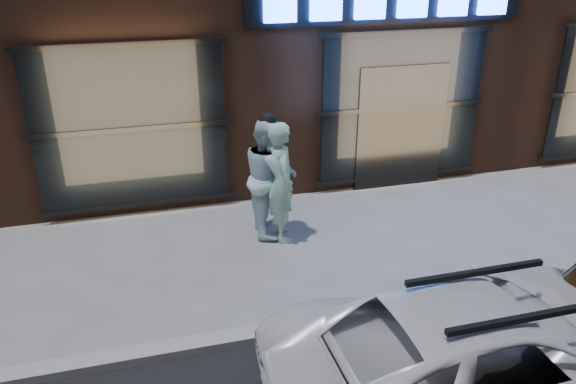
% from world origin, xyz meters
% --- Properties ---
extents(ground, '(90.00, 90.00, 0.00)m').
position_xyz_m(ground, '(0.00, 0.00, 0.00)').
color(ground, slate).
rests_on(ground, ground).
extents(curb, '(60.00, 0.25, 0.12)m').
position_xyz_m(curb, '(0.00, 0.00, 0.06)').
color(curb, gray).
rests_on(curb, ground).
extents(man_bowtie, '(0.49, 0.73, 1.99)m').
position_xyz_m(man_bowtie, '(-2.76, 2.44, 0.99)').
color(man_bowtie, '#9FD1B4').
rests_on(man_bowtie, ground).
extents(man_cap, '(0.80, 1.00, 1.97)m').
position_xyz_m(man_cap, '(-2.91, 2.72, 0.98)').
color(man_cap, white).
rests_on(man_cap, ground).
extents(white_suv, '(4.73, 2.28, 1.30)m').
position_xyz_m(white_suv, '(-1.61, -1.60, 0.65)').
color(white_suv, white).
rests_on(white_suv, ground).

